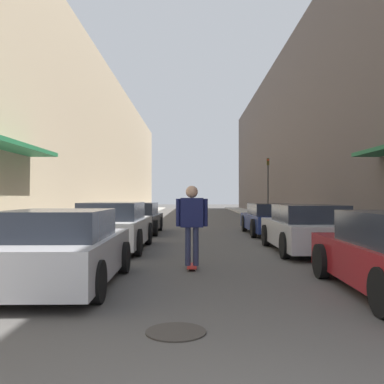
{
  "coord_description": "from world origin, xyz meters",
  "views": [
    {
      "loc": [
        -0.41,
        -2.1,
        1.57
      ],
      "look_at": [
        -0.44,
        11.9,
        1.71
      ],
      "focal_mm": 40.0,
      "sensor_mm": 36.0,
      "label": 1
    }
  ],
  "objects_px": {
    "parked_car_left_1": "(115,227)",
    "parked_car_left_2": "(137,219)",
    "manhole_cover": "(177,332)",
    "traffic_light": "(269,182)",
    "parked_car_left_0": "(62,249)",
    "parked_car_right_2": "(271,219)",
    "parked_car_right_1": "(307,229)",
    "skateboarder": "(193,218)"
  },
  "relations": [
    {
      "from": "parked_car_left_1",
      "to": "parked_car_left_2",
      "type": "xyz_separation_m",
      "value": [
        -0.07,
        5.57,
        -0.05
      ]
    },
    {
      "from": "manhole_cover",
      "to": "traffic_light",
      "type": "distance_m",
      "value": 24.56
    },
    {
      "from": "parked_car_left_1",
      "to": "manhole_cover",
      "type": "height_order",
      "value": "parked_car_left_1"
    },
    {
      "from": "parked_car_left_0",
      "to": "parked_car_left_2",
      "type": "xyz_separation_m",
      "value": [
        -0.07,
        10.61,
        -0.02
      ]
    },
    {
      "from": "parked_car_left_0",
      "to": "parked_car_right_2",
      "type": "height_order",
      "value": "parked_car_left_0"
    },
    {
      "from": "traffic_light",
      "to": "manhole_cover",
      "type": "bearing_deg",
      "value": -102.54
    },
    {
      "from": "parked_car_left_0",
      "to": "manhole_cover",
      "type": "distance_m",
      "value": 3.33
    },
    {
      "from": "parked_car_left_1",
      "to": "manhole_cover",
      "type": "relative_size",
      "value": 6.23
    },
    {
      "from": "parked_car_right_1",
      "to": "skateboarder",
      "type": "bearing_deg",
      "value": -139.0
    },
    {
      "from": "parked_car_left_1",
      "to": "parked_car_right_2",
      "type": "bearing_deg",
      "value": 42.5
    },
    {
      "from": "manhole_cover",
      "to": "traffic_light",
      "type": "height_order",
      "value": "traffic_light"
    },
    {
      "from": "parked_car_left_0",
      "to": "parked_car_left_1",
      "type": "xyz_separation_m",
      "value": [
        -0.0,
        5.04,
        0.03
      ]
    },
    {
      "from": "parked_car_left_2",
      "to": "traffic_light",
      "type": "height_order",
      "value": "traffic_light"
    },
    {
      "from": "parked_car_right_1",
      "to": "parked_car_left_2",
      "type": "bearing_deg",
      "value": 132.85
    },
    {
      "from": "parked_car_right_1",
      "to": "traffic_light",
      "type": "bearing_deg",
      "value": 83.57
    },
    {
      "from": "parked_car_left_1",
      "to": "skateboarder",
      "type": "relative_size",
      "value": 2.43
    },
    {
      "from": "parked_car_left_1",
      "to": "skateboarder",
      "type": "xyz_separation_m",
      "value": [
        2.28,
        -3.26,
        0.43
      ]
    },
    {
      "from": "parked_car_left_0",
      "to": "parked_car_right_2",
      "type": "distance_m",
      "value": 11.46
    },
    {
      "from": "parked_car_left_2",
      "to": "parked_car_right_2",
      "type": "xyz_separation_m",
      "value": [
        5.56,
        -0.54,
        0.0
      ]
    },
    {
      "from": "parked_car_left_1",
      "to": "parked_car_right_1",
      "type": "relative_size",
      "value": 0.97
    },
    {
      "from": "parked_car_right_2",
      "to": "traffic_light",
      "type": "relative_size",
      "value": 1.15
    },
    {
      "from": "parked_car_right_2",
      "to": "manhole_cover",
      "type": "distance_m",
      "value": 13.05
    },
    {
      "from": "skateboarder",
      "to": "manhole_cover",
      "type": "height_order",
      "value": "skateboarder"
    },
    {
      "from": "parked_car_right_2",
      "to": "parked_car_left_1",
      "type": "bearing_deg",
      "value": -137.5
    },
    {
      "from": "manhole_cover",
      "to": "parked_car_left_0",
      "type": "bearing_deg",
      "value": 129.79
    },
    {
      "from": "skateboarder",
      "to": "traffic_light",
      "type": "xyz_separation_m",
      "value": [
        5.12,
        19.55,
        1.45
      ]
    },
    {
      "from": "parked_car_left_0",
      "to": "parked_car_left_1",
      "type": "bearing_deg",
      "value": 90.04
    },
    {
      "from": "parked_car_left_0",
      "to": "manhole_cover",
      "type": "relative_size",
      "value": 5.75
    },
    {
      "from": "parked_car_left_0",
      "to": "parked_car_right_2",
      "type": "bearing_deg",
      "value": 61.43
    },
    {
      "from": "parked_car_left_2",
      "to": "parked_car_right_1",
      "type": "height_order",
      "value": "parked_car_right_1"
    },
    {
      "from": "parked_car_left_0",
      "to": "parked_car_right_1",
      "type": "distance_m",
      "value": 7.17
    },
    {
      "from": "parked_car_left_2",
      "to": "skateboarder",
      "type": "xyz_separation_m",
      "value": [
        2.35,
        -8.83,
        0.49
      ]
    },
    {
      "from": "parked_car_left_2",
      "to": "skateboarder",
      "type": "relative_size",
      "value": 2.32
    },
    {
      "from": "parked_car_right_1",
      "to": "parked_car_left_0",
      "type": "bearing_deg",
      "value": -140.19
    },
    {
      "from": "parked_car_left_2",
      "to": "manhole_cover",
      "type": "distance_m",
      "value": 13.32
    },
    {
      "from": "parked_car_left_0",
      "to": "skateboarder",
      "type": "distance_m",
      "value": 2.93
    },
    {
      "from": "parked_car_left_2",
      "to": "parked_car_right_1",
      "type": "relative_size",
      "value": 0.93
    },
    {
      "from": "parked_car_left_1",
      "to": "traffic_light",
      "type": "relative_size",
      "value": 1.09
    },
    {
      "from": "parked_car_left_1",
      "to": "skateboarder",
      "type": "distance_m",
      "value": 4.0
    },
    {
      "from": "parked_car_left_1",
      "to": "parked_car_left_2",
      "type": "height_order",
      "value": "parked_car_left_1"
    },
    {
      "from": "parked_car_left_0",
      "to": "parked_car_left_2",
      "type": "height_order",
      "value": "parked_car_left_0"
    },
    {
      "from": "parked_car_left_0",
      "to": "parked_car_left_2",
      "type": "relative_size",
      "value": 0.97
    }
  ]
}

